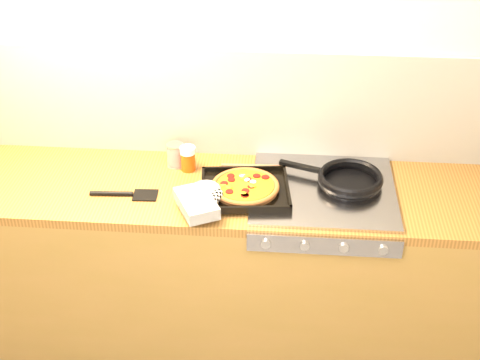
# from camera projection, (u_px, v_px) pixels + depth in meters

# --- Properties ---
(room_shell) EXTENTS (3.20, 3.20, 3.20)m
(room_shell) POSITION_uv_depth(u_px,v_px,m) (223.00, 104.00, 2.95)
(room_shell) COLOR white
(room_shell) RESTS_ON ground
(counter_run) EXTENTS (3.20, 0.62, 0.90)m
(counter_run) POSITION_uv_depth(u_px,v_px,m) (219.00, 268.00, 3.08)
(counter_run) COLOR olive
(counter_run) RESTS_ON ground
(stovetop) EXTENTS (0.60, 0.56, 0.02)m
(stovetop) POSITION_uv_depth(u_px,v_px,m) (323.00, 190.00, 2.81)
(stovetop) COLOR #9F9EA4
(stovetop) RESTS_ON counter_run
(pizza_on_tray) EXTENTS (0.49, 0.46, 0.06)m
(pizza_on_tray) POSITION_uv_depth(u_px,v_px,m) (232.00, 191.00, 2.74)
(pizza_on_tray) COLOR black
(pizza_on_tray) RESTS_ON stovetop
(frying_pan) EXTENTS (0.48, 0.35, 0.04)m
(frying_pan) POSITION_uv_depth(u_px,v_px,m) (349.00, 179.00, 2.81)
(frying_pan) COLOR black
(frying_pan) RESTS_ON stovetop
(tomato_can) EXTENTS (0.10, 0.10, 0.11)m
(tomato_can) POSITION_uv_depth(u_px,v_px,m) (176.00, 155.00, 2.96)
(tomato_can) COLOR maroon
(tomato_can) RESTS_ON counter_run
(juice_glass) EXTENTS (0.09, 0.09, 0.11)m
(juice_glass) POSITION_uv_depth(u_px,v_px,m) (188.00, 158.00, 2.93)
(juice_glass) COLOR #D9420C
(juice_glass) RESTS_ON counter_run
(wooden_spoon) EXTENTS (0.30, 0.04, 0.02)m
(wooden_spoon) POSITION_uv_depth(u_px,v_px,m) (261.00, 166.00, 2.96)
(wooden_spoon) COLOR #985F40
(wooden_spoon) RESTS_ON counter_run
(black_spatula) EXTENTS (0.28, 0.09, 0.02)m
(black_spatula) POSITION_uv_depth(u_px,v_px,m) (125.00, 194.00, 2.77)
(black_spatula) COLOR black
(black_spatula) RESTS_ON counter_run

